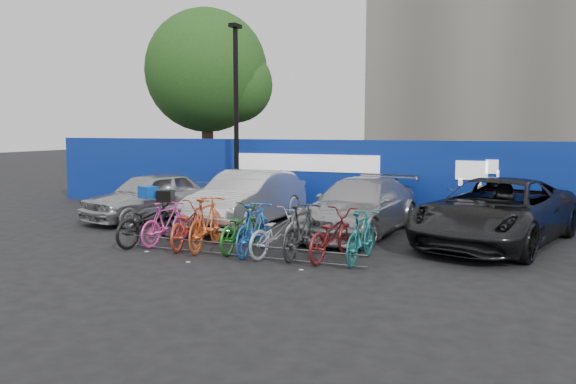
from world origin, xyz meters
The scene contains 21 objects.
ground centered at (0.00, 0.00, 0.00)m, with size 100.00×100.00×0.00m, color black.
hoarding centered at (0.01, 6.00, 1.20)m, with size 22.00×0.18×2.40m.
tree centered at (-6.77, 10.06, 5.07)m, with size 5.40×5.20×7.80m.
lamppost centered at (-3.20, 5.40, 3.27)m, with size 0.25×0.50×6.11m.
bike_rack centered at (0.00, -0.60, 0.16)m, with size 5.60×0.03×0.30m.
car_0 centered at (-4.84, 2.87, 0.73)m, with size 1.71×4.26×1.45m, color #AFAFB3.
car_1 centered at (-1.61, 3.03, 0.78)m, with size 1.66×4.76×1.57m, color silver.
car_2 centered at (1.65, 3.06, 0.72)m, with size 2.03×5.00×1.45m, color #AAAAAE.
car_3 centered at (5.01, 2.97, 0.79)m, with size 2.61×5.65×1.57m, color black.
bike_0 centered at (-2.66, -0.18, 0.55)m, with size 0.73×2.11×1.11m, color black.
bike_1 centered at (-2.25, -0.05, 0.52)m, with size 0.49×1.73×1.04m, color #EA47A5.
bike_2 centered at (-1.63, -0.09, 0.52)m, with size 0.69×1.99×1.05m, color #B93821.
bike_3 centered at (-1.08, -0.17, 0.61)m, with size 0.57×2.03×1.22m, color #DD5B24.
bike_4 centered at (-0.34, 0.04, 0.52)m, with size 0.69×1.97×1.03m, color #1E731D.
bike_5 centered at (0.13, -0.18, 0.57)m, with size 0.54×1.91×1.15m, color blue.
bike_6 centered at (0.62, -0.09, 0.51)m, with size 0.67×1.92×1.01m, color #ACACB3.
bike_7 centered at (1.21, -0.07, 0.58)m, with size 0.55×1.95×1.17m, color #27272A.
bike_8 centered at (1.86, 0.00, 0.53)m, with size 0.70×2.02×1.06m, color maroon.
bike_9 centered at (2.51, -0.05, 0.54)m, with size 0.51×1.81×1.09m, color #176968.
cargo_crate centered at (-2.66, -0.18, 1.25)m, with size 0.40×0.30×0.29m, color #0B41B0.
cargo_topcase centered at (-2.25, -0.05, 1.17)m, with size 0.35×0.32×0.26m, color black.
Camera 1 is at (5.45, -11.13, 2.75)m, focal length 35.00 mm.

